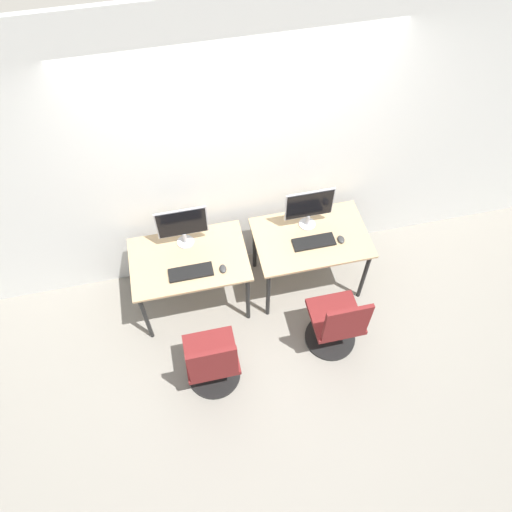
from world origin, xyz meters
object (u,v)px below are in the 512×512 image
keyboard_left (191,272)px  keyboard_right (314,242)px  monitor_left (182,225)px  monitor_right (309,207)px  mouse_left (223,269)px  mouse_right (341,239)px  office_chair_right (336,325)px  office_chair_left (213,363)px

keyboard_left → keyboard_right: (1.14, 0.08, 0.00)m
monitor_left → monitor_right: 1.14m
monitor_right → mouse_left: bearing=-158.7°
mouse_right → office_chair_right: bearing=-107.4°
mouse_left → office_chair_right: size_ratio=0.10×
keyboard_right → mouse_right: bearing=-6.6°
monitor_left → keyboard_right: 1.19m
mouse_left → keyboard_right: 0.87m
keyboard_left → monitor_right: monitor_right is taller
monitor_right → keyboard_left: bearing=-164.9°
mouse_right → keyboard_left: bearing=-177.7°
mouse_left → mouse_right: size_ratio=1.00×
monitor_left → office_chair_left: size_ratio=0.50×
monitor_left → mouse_left: monitor_left is taller
mouse_left → mouse_right: 1.11m
monitor_left → mouse_right: size_ratio=4.99×
monitor_left → office_chair_left: (0.04, -1.05, -0.61)m
monitor_right → mouse_right: (0.25, -0.25, -0.23)m
keyboard_left → office_chair_left: office_chair_left is taller
mouse_left → mouse_right: (1.11, 0.08, 0.00)m
keyboard_right → office_chair_right: (0.05, -0.67, -0.37)m
keyboard_left → office_chair_right: size_ratio=0.43×
keyboard_left → office_chair_left: (0.04, -0.71, -0.37)m
office_chair_left → monitor_right: (1.10, 1.02, 0.61)m
keyboard_left → mouse_left: mouse_left is taller
keyboard_right → office_chair_right: office_chair_right is taller
monitor_left → office_chair_right: size_ratio=0.50×
mouse_left → office_chair_left: (-0.24, -0.68, -0.38)m
mouse_right → monitor_left: bearing=168.3°
monitor_left → keyboard_right: (1.14, -0.26, -0.24)m
office_chair_left → monitor_right: 1.61m
keyboard_left → monitor_left: bearing=90.0°
mouse_left → monitor_right: (0.86, 0.33, 0.23)m
monitor_left → mouse_left: bearing=-53.1°
mouse_right → office_chair_right: (-0.20, -0.65, -0.38)m
office_chair_left → keyboard_left: bearing=93.5°
office_chair_left → office_chair_right: (1.14, 0.12, 0.00)m
monitor_left → keyboard_left: 0.42m
mouse_right → office_chair_left: bearing=-150.3°
monitor_left → mouse_right: (1.39, -0.29, -0.23)m
monitor_left → mouse_left: (0.28, -0.37, -0.23)m
office_chair_left → monitor_right: monitor_right is taller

